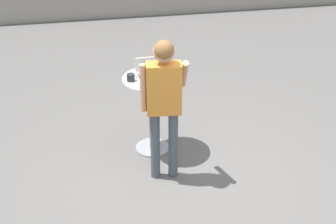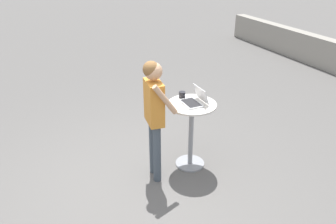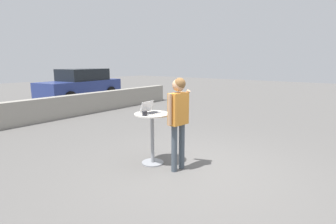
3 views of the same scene
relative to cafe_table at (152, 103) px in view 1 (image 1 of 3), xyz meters
name	(u,v)px [view 1 (image 1 of 3)]	position (x,y,z in m)	size (l,w,h in m)	color
ground_plane	(180,188)	(0.19, -0.86, -0.68)	(50.00, 50.00, 0.00)	#5B5956
cafe_table	(152,103)	(0.00, 0.00, 0.00)	(0.69, 0.69, 1.02)	gray
laptop	(150,73)	(0.00, 0.04, 0.40)	(0.34, 0.31, 0.23)	silver
coffee_mug	(131,77)	(-0.25, -0.03, 0.39)	(0.13, 0.09, 0.09)	#232328
standing_person	(164,94)	(0.05, -0.59, 0.43)	(0.54, 0.36, 1.74)	#424C56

